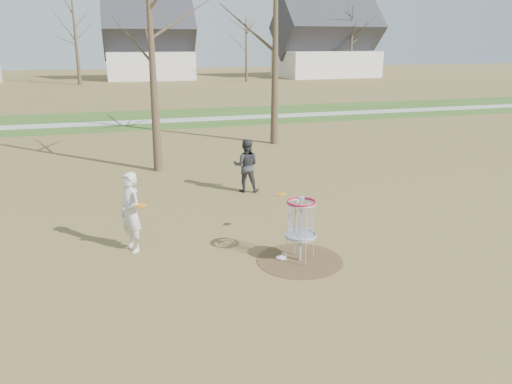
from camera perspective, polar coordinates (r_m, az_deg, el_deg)
ground at (r=10.51m, az=5.01°, el=-7.81°), size 160.00×160.00×0.00m
green_band at (r=30.38m, az=-9.81°, el=8.32°), size 160.00×8.00×0.01m
footpath at (r=29.40m, az=-9.56°, el=8.07°), size 160.00×1.50×0.01m
dirt_circle at (r=10.50m, az=5.02°, el=-7.78°), size 1.80×1.80×0.01m
player_standing at (r=10.98m, az=-14.13°, el=-2.26°), size 0.65×0.76×1.75m
player_throwing at (r=14.97m, az=-1.13°, el=3.05°), size 0.93×0.83×1.61m
disc_grounded at (r=10.56m, az=2.91°, el=-7.50°), size 0.22×0.22×0.02m
discs_in_play at (r=10.95m, az=-4.39°, el=-0.82°), size 3.36×0.40×0.14m
disc_golf_basket at (r=10.16m, az=5.15°, el=-3.12°), size 0.64×0.64×1.35m
bare_trees at (r=44.97m, az=-10.31°, el=17.81°), size 52.62×44.98×9.00m
houses_row at (r=61.92m, az=-9.71°, el=15.81°), size 56.51×10.01×7.26m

